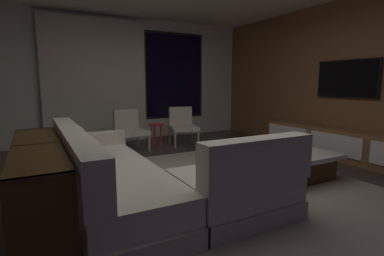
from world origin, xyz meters
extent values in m
plane|color=#332B26|center=(0.00, 0.00, 0.00)|extent=(9.20, 9.20, 0.00)
cube|color=silver|center=(0.00, 3.66, 1.35)|extent=(6.60, 0.12, 2.70)
cube|color=black|center=(1.30, 3.60, 1.45)|extent=(1.52, 0.02, 2.02)
cube|color=black|center=(1.30, 3.58, 1.45)|extent=(1.40, 0.03, 1.90)
cube|color=beige|center=(-0.55, 3.48, 1.30)|extent=(2.10, 0.12, 2.60)
cube|color=brown|center=(3.06, 0.00, 1.35)|extent=(0.12, 7.80, 2.70)
cube|color=gray|center=(0.35, -0.10, 0.01)|extent=(3.20, 3.80, 0.01)
cube|color=#B1A997|center=(-1.08, 0.09, 0.09)|extent=(0.90, 2.50, 0.18)
cube|color=beige|center=(-1.08, 0.09, 0.30)|extent=(0.86, 2.42, 0.24)
cube|color=beige|center=(-1.43, 0.09, 0.62)|extent=(0.20, 2.50, 0.40)
cube|color=beige|center=(-1.08, 1.24, 0.51)|extent=(0.90, 0.20, 0.18)
cube|color=#B1A997|center=(-0.10, -0.71, 0.09)|extent=(1.10, 0.90, 0.18)
cube|color=beige|center=(-0.10, -0.71, 0.30)|extent=(1.07, 0.86, 0.24)
cube|color=beige|center=(-0.10, -1.06, 0.62)|extent=(1.10, 0.20, 0.40)
cube|color=beige|center=(-1.31, 0.64, 0.58)|extent=(0.10, 0.36, 0.36)
cube|color=#B2A893|center=(-1.31, -0.21, 0.58)|extent=(0.10, 0.36, 0.36)
cube|color=#452E12|center=(1.21, -0.05, 0.15)|extent=(1.00, 1.00, 0.30)
cube|color=white|center=(1.21, -0.05, 0.33)|extent=(1.16, 1.16, 0.06)
cube|color=#683861|center=(1.23, -0.05, 0.37)|extent=(0.25, 0.15, 0.03)
cube|color=beige|center=(1.23, -0.07, 0.41)|extent=(0.26, 0.21, 0.03)
cylinder|color=#B2ADA0|center=(1.14, 2.13, 0.18)|extent=(0.04, 0.04, 0.36)
cylinder|color=#B2ADA0|center=(0.67, 2.22, 0.18)|extent=(0.04, 0.04, 0.36)
cylinder|color=#B2ADA0|center=(1.23, 2.62, 0.18)|extent=(0.04, 0.04, 0.36)
cylinder|color=#B2ADA0|center=(0.76, 2.71, 0.18)|extent=(0.04, 0.04, 0.36)
cube|color=beige|center=(0.95, 2.42, 0.36)|extent=(0.64, 0.66, 0.08)
cube|color=beige|center=(1.00, 2.65, 0.59)|extent=(0.49, 0.17, 0.38)
cylinder|color=#B2ADA0|center=(0.11, 2.17, 0.18)|extent=(0.04, 0.04, 0.36)
cylinder|color=#B2ADA0|center=(-0.37, 2.12, 0.18)|extent=(0.04, 0.04, 0.36)
cylinder|color=#B2ADA0|center=(0.05, 2.67, 0.18)|extent=(0.04, 0.04, 0.36)
cylinder|color=#B2ADA0|center=(-0.43, 2.61, 0.18)|extent=(0.04, 0.04, 0.36)
cube|color=beige|center=(-0.16, 2.39, 0.36)|extent=(0.60, 0.62, 0.08)
cube|color=beige|center=(-0.19, 2.63, 0.59)|extent=(0.49, 0.14, 0.38)
cylinder|color=red|center=(0.30, 2.55, 0.23)|extent=(0.03, 0.03, 0.46)
cylinder|color=red|center=(0.50, 2.55, 0.23)|extent=(0.03, 0.03, 0.46)
cylinder|color=red|center=(0.40, 2.65, 0.23)|extent=(0.03, 0.03, 0.46)
cylinder|color=red|center=(0.40, 2.55, 0.45)|extent=(0.32, 0.32, 0.02)
cube|color=brown|center=(2.78, 0.10, 0.26)|extent=(0.44, 3.10, 0.52)
cube|color=white|center=(2.55, 0.10, 0.29)|extent=(0.02, 0.93, 0.33)
cube|color=white|center=(2.55, 1.15, 0.29)|extent=(0.02, 0.93, 0.33)
cube|color=gold|center=(2.74, -0.58, 0.11)|extent=(0.03, 0.04, 0.17)
cube|color=#B746C6|center=(2.74, -0.49, 0.10)|extent=(0.03, 0.04, 0.16)
cube|color=black|center=(2.95, 0.25, 1.35)|extent=(0.04, 1.10, 0.64)
cube|color=black|center=(2.95, 0.25, 1.35)|extent=(0.05, 1.06, 0.60)
cube|color=#452E12|center=(-1.75, -0.01, 0.72)|extent=(0.40, 2.10, 0.04)
cube|color=#452E12|center=(-1.75, -0.01, 0.14)|extent=(0.38, 2.04, 0.03)
cube|color=#452E12|center=(-1.75, -1.04, 0.37)|extent=(0.40, 0.04, 0.74)
cube|color=#452E12|center=(-1.75, 1.02, 0.37)|extent=(0.40, 0.04, 0.74)
cube|color=#452E12|center=(-1.75, -0.01, 0.37)|extent=(0.38, 0.03, 0.74)
cube|color=white|center=(-1.76, -0.86, 0.27)|extent=(0.18, 0.04, 0.22)
cube|color=silver|center=(-1.75, -0.67, 0.27)|extent=(0.18, 0.04, 0.22)
cube|color=silver|center=(-1.75, -0.48, 0.28)|extent=(0.18, 0.04, 0.24)
cube|color=silver|center=(-1.75, -0.29, 0.28)|extent=(0.18, 0.04, 0.25)
cube|color=silver|center=(-1.75, -0.10, 0.27)|extent=(0.18, 0.04, 0.24)
cube|color=white|center=(-1.75, 0.09, 0.28)|extent=(0.18, 0.04, 0.26)
cube|color=white|center=(-1.76, 0.28, 0.28)|extent=(0.18, 0.04, 0.26)
cube|color=white|center=(-1.75, 0.46, 0.27)|extent=(0.18, 0.04, 0.24)
cube|color=silver|center=(-1.74, 0.65, 0.28)|extent=(0.18, 0.04, 0.25)
cube|color=white|center=(-1.75, 0.84, 0.27)|extent=(0.18, 0.04, 0.23)
camera|label=1|loc=(-1.76, -2.93, 1.28)|focal=27.57mm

